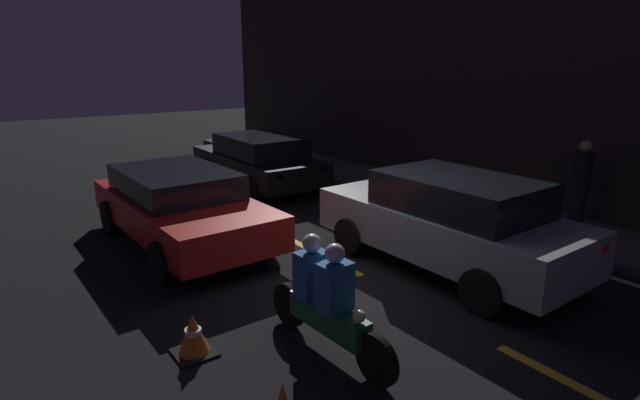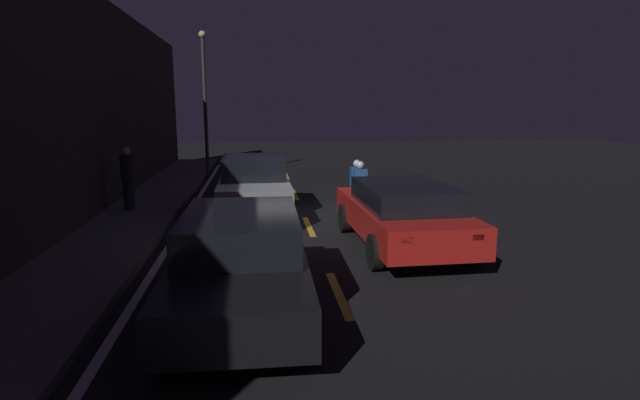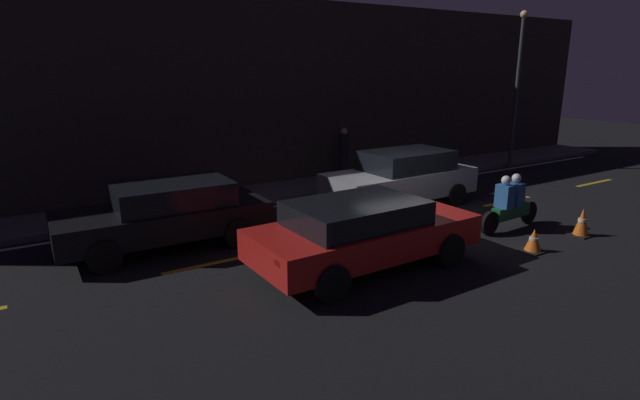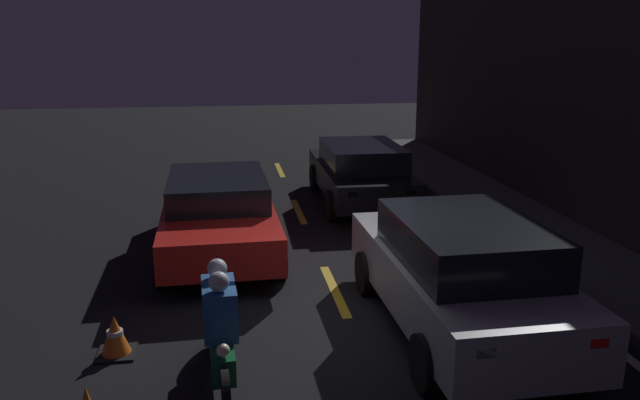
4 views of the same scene
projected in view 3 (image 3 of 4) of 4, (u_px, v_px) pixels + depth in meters
name	position (u px, v px, depth m)	size (l,w,h in m)	color
ground_plane	(418.00, 220.00, 12.77)	(56.00, 56.00, 0.00)	black
raised_curb	(326.00, 185.00, 16.30)	(28.00, 1.96, 0.15)	#4C4C4F
building_front	(308.00, 94.00, 16.49)	(28.00, 0.30, 5.86)	#2D2826
lane_dash_b	(212.00, 264.00, 9.95)	(2.00, 0.14, 0.01)	gold
lane_dash_c	(387.00, 227.00, 12.25)	(2.00, 0.14, 0.01)	gold
lane_dash_d	(507.00, 201.00, 14.56)	(2.00, 0.14, 0.01)	gold
lane_dash_e	(594.00, 183.00, 16.86)	(2.00, 0.14, 0.01)	gold
lane_solid_kerb	(348.00, 195.00, 15.31)	(25.20, 0.14, 0.01)	silver
van_black	(166.00, 213.00, 10.74)	(4.40, 1.98, 1.41)	black
taxi_red	(363.00, 231.00, 9.60)	(4.55, 2.08, 1.36)	red
hatchback_silver	(401.00, 177.00, 13.93)	(4.38, 1.99, 1.55)	#9EA0A5
motorcycle	(510.00, 204.00, 11.90)	(2.11, 0.39, 1.35)	black
traffic_cone_near	(534.00, 241.00, 10.55)	(0.45, 0.45, 0.50)	black
traffic_cone_mid	(582.00, 222.00, 11.52)	(0.44, 0.44, 0.66)	black
pedestrian	(344.00, 153.00, 16.78)	(0.34, 0.34, 1.68)	black
street_lamp	(517.00, 82.00, 18.50)	(0.28, 0.28, 5.76)	#333338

